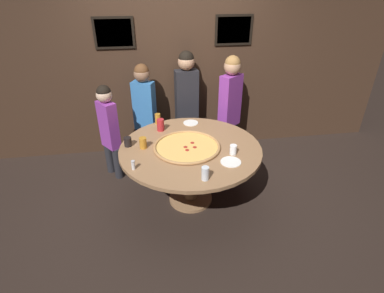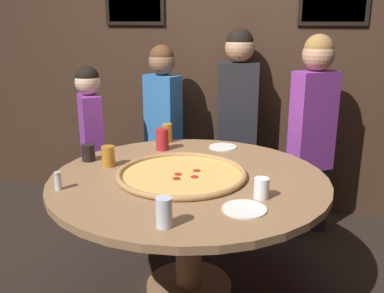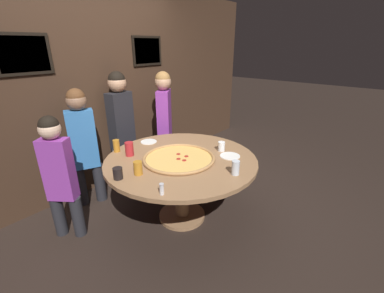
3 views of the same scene
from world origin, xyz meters
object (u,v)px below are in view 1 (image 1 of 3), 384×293
at_px(diner_centre_back, 109,127).
at_px(diner_side_right, 187,98).
at_px(drink_cup_beside_pizza, 160,125).
at_px(drink_cup_far_right, 233,150).
at_px(drink_cup_by_shaker, 128,142).
at_px(white_plate_left_side, 191,123).
at_px(giant_pizza, 187,146).
at_px(condiment_shaker, 133,165).
at_px(dining_table, 190,157).
at_px(white_plate_right_side, 231,162).
at_px(drink_cup_near_left, 143,143).
at_px(diner_far_right, 230,103).
at_px(drink_cup_front_edge, 205,173).
at_px(diner_far_left, 145,108).
at_px(drink_cup_far_left, 158,119).

xyz_separation_m(diner_centre_back, diner_side_right, (1.07, 0.47, 0.15)).
relative_size(drink_cup_beside_pizza, drink_cup_far_right, 1.39).
xyz_separation_m(drink_cup_by_shaker, white_plate_left_side, (0.78, 0.48, -0.05)).
bearing_deg(diner_side_right, white_plate_left_side, 81.79).
xyz_separation_m(giant_pizza, diner_centre_back, (-0.91, 0.71, -0.03)).
height_order(giant_pizza, condiment_shaker, condiment_shaker).
relative_size(dining_table, white_plate_right_side, 7.48).
relative_size(dining_table, diner_centre_back, 1.24).
xyz_separation_m(drink_cup_beside_pizza, diner_side_right, (0.42, 0.71, 0.06)).
distance_m(drink_cup_near_left, drink_cup_far_right, 0.98).
xyz_separation_m(diner_centre_back, diner_far_right, (1.65, 0.25, 0.13)).
bearing_deg(diner_centre_back, giant_pizza, -164.43).
bearing_deg(giant_pizza, diner_far_right, 52.27).
bearing_deg(drink_cup_near_left, white_plate_left_side, 42.17).
xyz_separation_m(drink_cup_by_shaker, drink_cup_beside_pizza, (0.38, 0.33, 0.02)).
xyz_separation_m(drink_cup_beside_pizza, white_plate_left_side, (0.39, 0.15, -0.07)).
height_order(drink_cup_far_right, condiment_shaker, drink_cup_far_right).
height_order(drink_cup_front_edge, diner_far_left, diner_far_left).
height_order(drink_cup_by_shaker, diner_side_right, diner_side_right).
height_order(drink_cup_by_shaker, white_plate_right_side, drink_cup_by_shaker).
height_order(dining_table, diner_centre_back, diner_centre_back).
bearing_deg(white_plate_right_side, giant_pizza, 137.63).
bearing_deg(drink_cup_far_left, drink_cup_by_shaker, -124.09).
distance_m(drink_cup_near_left, drink_cup_far_left, 0.63).
bearing_deg(drink_cup_far_right, drink_cup_near_left, 163.64).
relative_size(giant_pizza, drink_cup_far_left, 5.53).
relative_size(drink_cup_near_left, diner_centre_back, 0.10).
height_order(diner_far_left, diner_side_right, diner_side_right).
height_order(drink_cup_near_left, diner_centre_back, diner_centre_back).
height_order(giant_pizza, drink_cup_far_left, drink_cup_far_left).
distance_m(giant_pizza, diner_side_right, 1.20).
distance_m(giant_pizza, drink_cup_far_left, 0.73).
xyz_separation_m(drink_cup_far_right, diner_far_left, (-0.91, 1.29, 0.01)).
distance_m(dining_table, drink_cup_far_left, 0.76).
bearing_deg(drink_cup_front_edge, drink_cup_beside_pizza, 107.70).
distance_m(drink_cup_beside_pizza, diner_side_right, 0.83).
xyz_separation_m(dining_table, diner_far_right, (0.70, 0.95, 0.24)).
relative_size(diner_far_left, diner_centre_back, 1.11).
relative_size(drink_cup_front_edge, white_plate_right_side, 0.64).
xyz_separation_m(drink_cup_by_shaker, diner_far_right, (1.38, 0.82, 0.06)).
height_order(dining_table, drink_cup_near_left, drink_cup_near_left).
relative_size(giant_pizza, white_plate_right_side, 3.53).
bearing_deg(dining_table, drink_cup_far_right, -27.07).
bearing_deg(white_plate_right_side, drink_cup_beside_pizza, 128.36).
relative_size(giant_pizza, drink_cup_by_shaker, 7.11).
xyz_separation_m(white_plate_right_side, diner_side_right, (-0.24, 1.54, 0.13)).
height_order(drink_cup_beside_pizza, drink_cup_far_right, drink_cup_beside_pizza).
relative_size(white_plate_left_side, white_plate_right_side, 0.91).
bearing_deg(drink_cup_far_right, diner_centre_back, 146.22).
height_order(giant_pizza, drink_cup_far_right, drink_cup_far_right).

